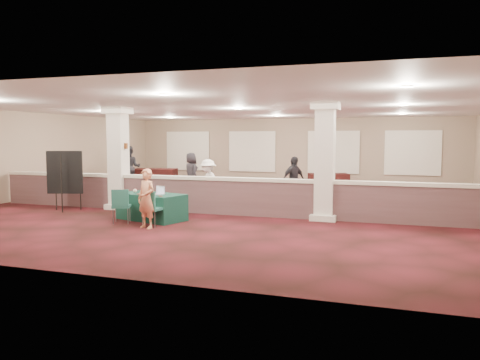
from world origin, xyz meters
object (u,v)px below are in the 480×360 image
(attendee_d, at_px, (191,172))
(near_table, at_px, (151,207))
(far_table_front_center, at_px, (235,194))
(far_table_back_right, at_px, (428,193))
(attendee_c, at_px, (294,180))
(far_table_front_left, at_px, (129,184))
(far_table_front_right, at_px, (451,197))
(far_table_back_left, at_px, (155,177))
(attendee_b, at_px, (208,182))
(conf_chair_side, at_px, (121,203))
(easel_board, at_px, (65,173))
(conf_chair_main, at_px, (151,206))
(attendee_a, at_px, (130,167))
(far_table_back_center, at_px, (328,181))

(attendee_d, bearing_deg, near_table, 143.72)
(far_table_front_center, xyz_separation_m, far_table_back_right, (6.14, 2.90, -0.07))
(attendee_c, distance_m, attendee_d, 5.18)
(far_table_front_left, distance_m, far_table_front_right, 11.96)
(far_table_back_right, height_order, attendee_c, attendee_c)
(near_table, distance_m, attendee_d, 6.76)
(far_table_back_left, height_order, attendee_b, attendee_b)
(far_table_back_left, xyz_separation_m, attendee_c, (7.55, -3.92, 0.40))
(conf_chair_side, relative_size, easel_board, 0.49)
(conf_chair_main, distance_m, far_table_back_right, 9.92)
(conf_chair_main, bearing_deg, easel_board, 165.28)
(conf_chair_main, xyz_separation_m, far_table_front_right, (7.51, 5.59, -0.14))
(near_table, relative_size, attendee_a, 0.98)
(far_table_front_left, relative_size, attendee_d, 1.12)
(conf_chair_side, bearing_deg, easel_board, 131.11)
(far_table_front_center, xyz_separation_m, far_table_front_right, (6.74, 1.39, -0.02))
(conf_chair_side, distance_m, attendee_d, 7.40)
(conf_chair_side, relative_size, attendee_b, 0.59)
(conf_chair_main, distance_m, far_table_front_right, 9.36)
(near_table, xyz_separation_m, conf_chair_side, (-0.46, -0.77, 0.18))
(near_table, bearing_deg, easel_board, -171.68)
(attendee_b, relative_size, attendee_c, 0.95)
(far_table_back_left, bearing_deg, easel_board, -80.74)
(conf_chair_main, xyz_separation_m, far_table_back_left, (-5.04, 9.33, -0.13))
(conf_chair_main, relative_size, far_table_front_left, 0.49)
(easel_board, xyz_separation_m, far_table_front_right, (11.26, 4.18, -0.79))
(far_table_front_center, height_order, attendee_c, attendee_c)
(attendee_a, bearing_deg, conf_chair_side, -81.63)
(far_table_back_center, height_order, attendee_a, attendee_a)
(far_table_front_center, bearing_deg, easel_board, -148.29)
(easel_board, bearing_deg, far_table_front_center, 13.39)
(far_table_front_right, bearing_deg, far_table_front_center, -168.38)
(easel_board, xyz_separation_m, attendee_a, (-1.74, 6.50, -0.22))
(attendee_a, bearing_deg, far_table_front_center, -52.46)
(far_table_front_right, height_order, attendee_c, attendee_c)
(far_table_back_right, relative_size, attendee_c, 1.03)
(far_table_front_left, bearing_deg, far_table_front_right, -2.46)
(far_table_front_right, height_order, far_table_back_left, far_table_back_left)
(conf_chair_side, bearing_deg, attendee_b, 53.80)
(near_table, height_order, far_table_front_right, far_table_front_right)
(conf_chair_side, bearing_deg, far_table_back_center, 44.60)
(conf_chair_main, xyz_separation_m, conf_chair_side, (-0.96, 0.13, 0.01))
(conf_chair_side, xyz_separation_m, attendee_c, (3.46, 5.27, 0.27))
(far_table_front_right, distance_m, far_table_back_left, 13.09)
(far_table_front_right, relative_size, far_table_back_left, 0.96)
(conf_chair_main, relative_size, far_table_back_left, 0.45)
(attendee_b, xyz_separation_m, attendee_c, (2.63, 1.33, 0.04))
(conf_chair_side, bearing_deg, far_table_back_right, 17.23)
(far_table_front_center, height_order, attendee_a, attendee_a)
(attendee_d, bearing_deg, attendee_c, -164.31)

